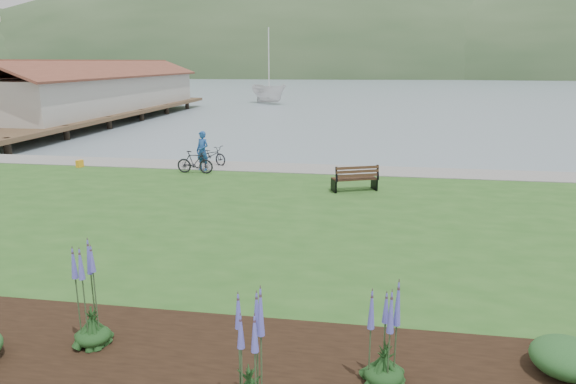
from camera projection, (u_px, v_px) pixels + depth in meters
name	position (u px, v px, depth m)	size (l,w,h in m)	color
ground	(239.00, 219.00, 17.83)	(600.00, 600.00, 0.00)	slate
lawn	(223.00, 232.00, 15.87)	(34.00, 20.00, 0.40)	#29561E
shoreline_path	(276.00, 168.00, 24.32)	(34.00, 2.20, 0.03)	gray
far_hillside	(419.00, 77.00, 177.24)	(580.00, 80.00, 38.00)	#314C2A
pier_pavilion	(101.00, 91.00, 46.61)	(8.00, 36.00, 5.40)	#4C3826
park_bench	(355.00, 178.00, 19.84)	(1.86, 1.30, 1.07)	#321E13
person	(202.00, 147.00, 23.54)	(0.78, 0.53, 2.13)	#204C95
bicycle_a	(211.00, 155.00, 25.00)	(1.81, 0.63, 0.95)	black
bicycle_b	(195.00, 162.00, 23.05)	(1.68, 0.49, 1.01)	black
sailboat	(269.00, 104.00, 66.01)	(11.34, 11.54, 29.89)	silver
pannier	(80.00, 164.00, 24.45)	(0.21, 0.32, 0.34)	#F5A31C
echium_0	(249.00, 356.00, 7.13)	(0.62, 0.62, 2.10)	#143714
echium_1	(386.00, 342.00, 7.83)	(0.62, 0.62, 1.83)	#143714
echium_4	(89.00, 294.00, 8.89)	(0.62, 0.62, 2.34)	#143714
shrub_2	(567.00, 358.00, 8.19)	(1.13, 1.13, 0.57)	#1E4C21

